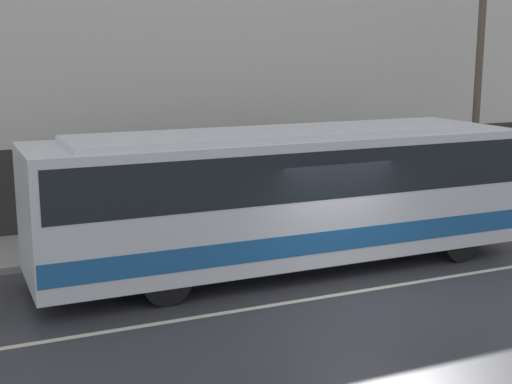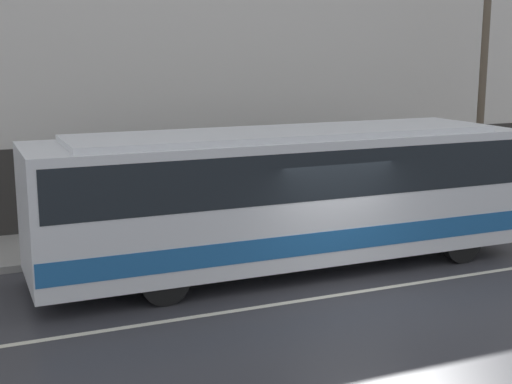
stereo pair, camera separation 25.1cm
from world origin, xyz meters
The scene contains 6 objects.
ground_plane centered at (0.00, 0.00, 0.00)m, with size 60.00×60.00×0.00m, color #333338.
sidewalk centered at (0.00, 5.41, 0.08)m, with size 60.00×2.82×0.16m.
building_facade centered at (0.00, 6.96, 4.51)m, with size 60.00×0.35×9.36m.
lane_stripe centered at (0.00, 0.00, 0.00)m, with size 54.00×0.14×0.01m.
transit_bus centered at (-0.55, 2.00, 1.74)m, with size 10.99×2.62×3.09m.
utility_pole_near centered at (6.89, 4.63, 3.95)m, with size 0.21×0.21×7.57m.
Camera 2 is at (-7.11, -11.72, 4.83)m, focal length 50.00 mm.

